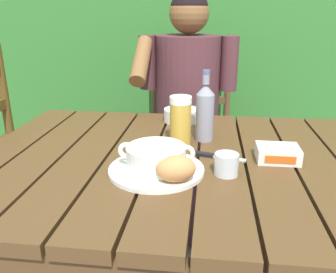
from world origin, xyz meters
TOP-DOWN VIEW (x-y plane):
  - dining_table at (0.00, 0.00)m, footprint 1.26×0.94m
  - hedge_backdrop at (0.01, 1.52)m, footprint 3.05×0.75m
  - chair_near_diner at (-0.01, 0.90)m, footprint 0.47×0.41m
  - person_eating at (-0.02, 0.71)m, footprint 0.48×0.47m
  - serving_plate at (-0.04, -0.11)m, footprint 0.27×0.27m
  - soup_bowl at (-0.04, -0.11)m, footprint 0.22×0.17m
  - bread_roll at (0.02, -0.19)m, footprint 0.12×0.11m
  - beer_glass at (0.01, 0.11)m, footprint 0.07×0.07m
  - beer_bottle at (0.08, 0.16)m, footprint 0.06×0.06m
  - water_glass_small at (0.15, -0.11)m, footprint 0.07×0.07m
  - butter_tub at (0.31, 0.01)m, footprint 0.13×0.10m
  - table_knife at (0.12, 0.01)m, footprint 0.17×0.06m
  - diner_bowl at (-0.01, 0.37)m, footprint 0.14×0.14m

SIDE VIEW (x-z plane):
  - chair_near_diner at x=-0.01m, z-range -0.02..1.02m
  - dining_table at x=0.00m, z-range 0.28..1.01m
  - table_knife at x=0.12m, z-range 0.73..0.74m
  - person_eating at x=-0.02m, z-range 0.11..1.36m
  - serving_plate at x=-0.04m, z-range 0.73..0.74m
  - butter_tub at x=0.31m, z-range 0.73..0.78m
  - diner_bowl at x=-0.01m, z-range 0.73..0.78m
  - water_glass_small at x=0.15m, z-range 0.73..0.79m
  - soup_bowl at x=-0.04m, z-range 0.74..0.81m
  - bread_roll at x=0.02m, z-range 0.74..0.81m
  - beer_glass at x=0.01m, z-range 0.73..0.90m
  - beer_bottle at x=0.08m, z-range 0.71..0.96m
  - hedge_backdrop at x=0.01m, z-range -0.41..2.47m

